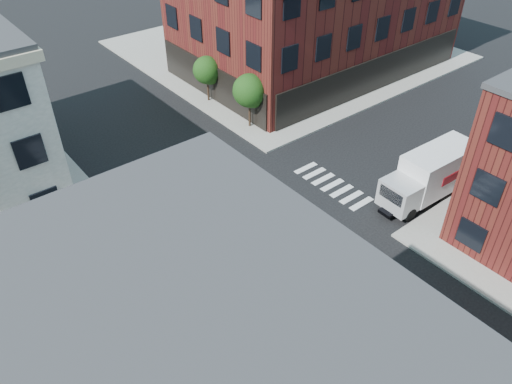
% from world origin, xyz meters
% --- Properties ---
extents(ground, '(120.00, 120.00, 0.00)m').
position_xyz_m(ground, '(0.00, 0.00, 0.00)').
color(ground, black).
rests_on(ground, ground).
extents(sidewalk_ne, '(30.00, 30.00, 0.15)m').
position_xyz_m(sidewalk_ne, '(21.00, 21.00, 0.07)').
color(sidewalk_ne, gray).
rests_on(sidewalk_ne, ground).
extents(building_ne, '(25.00, 16.00, 12.00)m').
position_xyz_m(building_ne, '(20.50, 16.00, 6.00)').
color(building_ne, '#461211').
rests_on(building_ne, ground).
extents(tree_near, '(2.69, 2.69, 4.49)m').
position_xyz_m(tree_near, '(7.56, 9.98, 3.16)').
color(tree_near, black).
rests_on(tree_near, ground).
extents(tree_far, '(2.43, 2.43, 4.07)m').
position_xyz_m(tree_far, '(7.56, 15.98, 2.87)').
color(tree_far, black).
rests_on(tree_far, ground).
extents(signal_pole, '(1.29, 1.24, 4.60)m').
position_xyz_m(signal_pole, '(-6.72, -6.68, 2.86)').
color(signal_pole, black).
rests_on(signal_pole, ground).
extents(box_truck, '(7.69, 2.61, 3.44)m').
position_xyz_m(box_truck, '(11.01, -4.83, 1.79)').
color(box_truck, silver).
rests_on(box_truck, ground).
extents(traffic_cone, '(0.40, 0.40, 0.65)m').
position_xyz_m(traffic_cone, '(-5.70, -5.70, 0.31)').
color(traffic_cone, '#D94E09').
rests_on(traffic_cone, ground).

